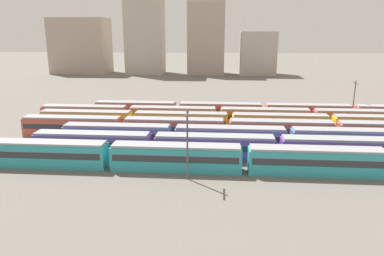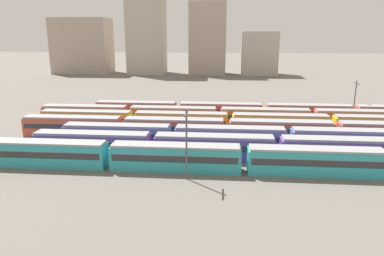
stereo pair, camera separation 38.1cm
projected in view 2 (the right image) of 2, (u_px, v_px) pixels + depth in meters
ground_plane at (113, 137)px, 66.85m from camera, size 600.00×600.00×0.00m
train_track_0 at (244, 159)px, 49.38m from camera, size 74.70×3.06×3.75m
train_track_2 at (348, 141)px, 57.97m from camera, size 93.60×3.06×3.75m
train_track_3 at (227, 130)px, 64.61m from camera, size 74.70×3.06×3.75m
train_track_4 at (230, 123)px, 69.57m from camera, size 74.70×3.06×3.75m
train_track_5 at (312, 118)px, 73.18m from camera, size 112.50×3.06×3.75m
train_track_6 at (354, 114)px, 77.36m from camera, size 112.50×3.06×3.75m
catenary_pole_0 at (186, 141)px, 46.23m from camera, size 0.24×3.20×9.36m
catenary_pole_1 at (355, 98)px, 79.42m from camera, size 0.24×3.20×8.60m
distant_building_0 at (82, 46)px, 171.84m from camera, size 26.05×15.63×25.47m
distant_building_1 at (147, 31)px, 167.51m from camera, size 16.40×16.02×38.99m
distant_building_2 at (208, 39)px, 165.97m from camera, size 16.61×13.52×32.24m
distant_building_3 at (259, 53)px, 165.62m from camera, size 15.97×13.68×19.31m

